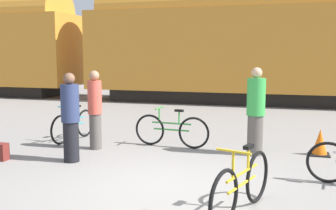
% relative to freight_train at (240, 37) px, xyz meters
% --- Properties ---
extents(ground_plane, '(80.00, 80.00, 0.00)m').
position_rel_freight_train_xyz_m(ground_plane, '(-0.00, -11.26, -2.81)').
color(ground_plane, gray).
extents(freight_train, '(42.36, 2.87, 5.33)m').
position_rel_freight_train_xyz_m(freight_train, '(0.00, 0.00, 0.00)').
color(freight_train, black).
rests_on(freight_train, ground_plane).
extents(rail_near, '(54.36, 0.07, 0.01)m').
position_rel_freight_train_xyz_m(rail_near, '(-0.00, -0.72, -2.80)').
color(rail_near, '#4C4238').
rests_on(rail_near, ground_plane).
extents(rail_far, '(54.36, 0.07, 0.01)m').
position_rel_freight_train_xyz_m(rail_far, '(-0.00, 0.72, -2.80)').
color(rail_far, '#4C4238').
rests_on(rail_far, ground_plane).
extents(bicycle_green, '(1.77, 0.46, 0.89)m').
position_rel_freight_train_xyz_m(bicycle_green, '(-0.62, -8.60, -2.43)').
color(bicycle_green, black).
rests_on(bicycle_green, ground_plane).
extents(bicycle_teal, '(0.46, 1.65, 0.87)m').
position_rel_freight_train_xyz_m(bicycle_teal, '(-3.09, -8.61, -2.44)').
color(bicycle_teal, black).
rests_on(bicycle_teal, ground_plane).
extents(bicycle_yellow, '(0.62, 1.71, 0.92)m').
position_rel_freight_train_xyz_m(bicycle_yellow, '(1.28, -12.00, -2.42)').
color(bicycle_yellow, black).
rests_on(bicycle_yellow, ground_plane).
extents(person_in_red, '(0.31, 0.31, 1.74)m').
position_rel_freight_train_xyz_m(person_in_red, '(-2.18, -9.26, -1.92)').
color(person_in_red, '#514C47').
rests_on(person_in_red, ground_plane).
extents(person_in_navy, '(0.35, 0.35, 1.74)m').
position_rel_freight_train_xyz_m(person_in_navy, '(-2.17, -10.33, -1.94)').
color(person_in_navy, black).
rests_on(person_in_navy, ground_plane).
extents(person_in_green, '(0.38, 0.38, 1.82)m').
position_rel_freight_train_xyz_m(person_in_green, '(1.25, -8.81, -1.90)').
color(person_in_green, '#514C47').
rests_on(person_in_green, ground_plane).
extents(backpack, '(0.28, 0.20, 0.34)m').
position_rel_freight_train_xyz_m(backpack, '(-3.57, -10.64, -2.64)').
color(backpack, maroon).
rests_on(backpack, ground_plane).
extents(traffic_cone, '(0.40, 0.40, 0.55)m').
position_rel_freight_train_xyz_m(traffic_cone, '(2.55, -8.47, -2.55)').
color(traffic_cone, black).
rests_on(traffic_cone, ground_plane).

